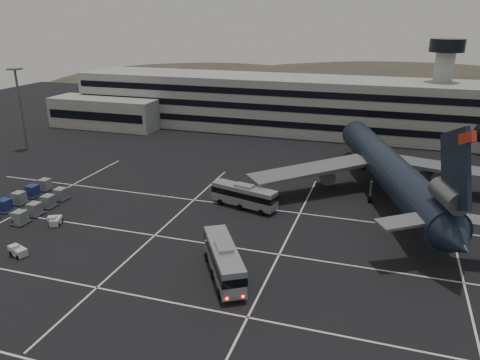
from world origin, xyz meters
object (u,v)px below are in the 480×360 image
Objects in this scene: trijet_main at (390,169)px; bus_near at (224,259)px; tug_a at (56,221)px; bus_far at (244,195)px; uld_cluster at (29,201)px.

bus_near is (-17.75, -31.61, -2.90)m from trijet_main.
trijet_main is 20.97× the size of tug_a.
trijet_main reaches higher than bus_near.
tug_a is at bearing -168.67° from trijet_main.
bus_near is 29.17m from tug_a.
bus_far is 34.71m from uld_cluster.
bus_near is 4.42× the size of tug_a.
uld_cluster is (-8.56, 4.37, 0.32)m from tug_a.
trijet_main is at bearing -47.99° from bus_far.
tug_a is 0.17× the size of uld_cluster.
bus_far is at bearing 17.58° from uld_cluster.
uld_cluster is at bearing 123.10° from bus_far.
uld_cluster reaches higher than tug_a.
tug_a is at bearing 136.73° from bus_far.
bus_far is 4.26× the size of tug_a.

